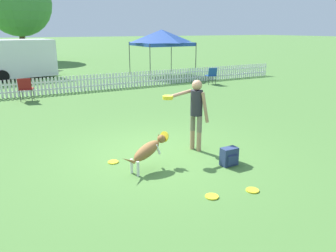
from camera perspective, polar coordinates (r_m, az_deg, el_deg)
name	(u,v)px	position (r m, az deg, el deg)	size (l,w,h in m)	color
ground_plane	(159,153)	(7.66, -1.53, -4.78)	(240.00, 240.00, 0.00)	#4C7A38
handler_person	(195,107)	(7.57, 4.72, 3.30)	(1.09, 0.44, 1.68)	tan
leaping_dog	(148,150)	(6.69, -3.46, -4.16)	(1.20, 0.53, 0.70)	olive
frisbee_near_handler	(113,162)	(7.24, -9.53, -6.19)	(0.23, 0.23, 0.02)	yellow
frisbee_near_dog	(252,190)	(6.16, 14.48, -10.78)	(0.23, 0.23, 0.02)	yellow
frisbee_midfield	(212,197)	(5.81, 7.64, -12.08)	(0.23, 0.23, 0.02)	yellow
backpack_on_grass	(229,157)	(7.07, 10.62, -5.26)	(0.36, 0.25, 0.39)	navy
picket_fence	(72,84)	(15.61, -16.33, 7.02)	(23.77, 0.04, 0.76)	white
folding_chair_blue_left	(212,74)	(17.38, 7.59, 8.92)	(0.56, 0.57, 0.87)	#333338
folding_chair_center	(26,87)	(14.27, -23.56, 6.19)	(0.63, 0.64, 0.93)	#333338
canopy_tent_main	(162,38)	(20.34, -1.12, 15.14)	(3.05, 3.05, 2.76)	#333338
equipment_trailer	(7,59)	(21.04, -26.25, 10.49)	(5.84, 3.21, 2.21)	white
tree_left_grove	(18,3)	(32.96, -24.65, 18.85)	(5.63, 5.63, 7.75)	#4C3823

